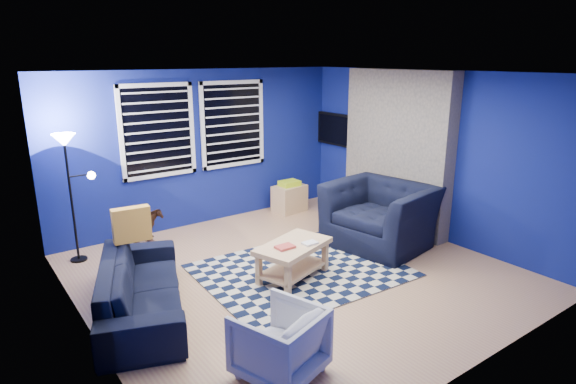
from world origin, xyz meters
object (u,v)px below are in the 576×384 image
Objects in this scene: cabinet at (289,198)px; floor_lamp at (68,158)px; coffee_table at (293,254)px; armchair_bent at (279,343)px; rocking_horse at (144,226)px; tv at (337,130)px; sofa at (141,287)px; armchair_big at (380,215)px.

floor_lamp is (-3.59, -0.05, 1.17)m from cabinet.
armchair_bent is at bearing -130.30° from coffee_table.
floor_lamp reaches higher than cabinet.
rocking_horse is 2.43m from coffee_table.
tv reaches higher than cabinet.
armchair_bent is 4.61m from cabinet.
cabinet is (3.40, 1.93, -0.05)m from sofa.
sofa is 3.91m from cabinet.
tv is at bearing -47.36° from sofa.
sofa is 1.84m from coffee_table.
rocking_horse is (-2.80, 2.00, -0.16)m from armchair_big.
cabinet is at bearing -40.24° from sofa.
rocking_horse is 1.45m from floor_lamp.
coffee_table is 1.79× the size of cabinet.
armchair_big is at bearing -168.82° from armchair_bent.
cabinet is (2.80, 3.67, -0.06)m from armchair_bent.
cabinet is (2.68, 0.06, -0.05)m from rocking_horse.
tv is 0.58× the size of floor_lamp.
armchair_big is 1.71m from coffee_table.
tv is at bearing -14.18° from cabinet.
sofa is at bearing -157.45° from tv.
floor_lamp is at bearing 173.29° from cabinet.
floor_lamp reaches higher than sofa.
cabinet is at bearing -97.73° from rocking_horse.
tv is 0.91× the size of coffee_table.
armchair_bent is 1.27× the size of rocking_horse.
cabinet is 3.78m from floor_lamp.
coffee_table is 3.15m from floor_lamp.
armchair_big is at bearing 5.32° from coffee_table.
armchair_big is 2.04× the size of armchair_bent.
sofa is 1.89× the size of coffee_table.
rocking_horse is at bearing -109.43° from armchair_bent.
rocking_horse is at bearing -0.72° from sofa.
sofa is 2.00m from rocking_horse.
cabinet is at bearing 173.37° from tv.
tv is at bearing -154.40° from armchair_bent.
armchair_big is at bearing -72.04° from sofa.
armchair_big is at bearing -134.60° from rocking_horse.
cabinet is at bearing 173.11° from armchair_big.
cabinet is (-0.99, 0.11, -1.15)m from tv.
armchair_big is 3.33m from armchair_bent.
tv reaches higher than rocking_horse.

